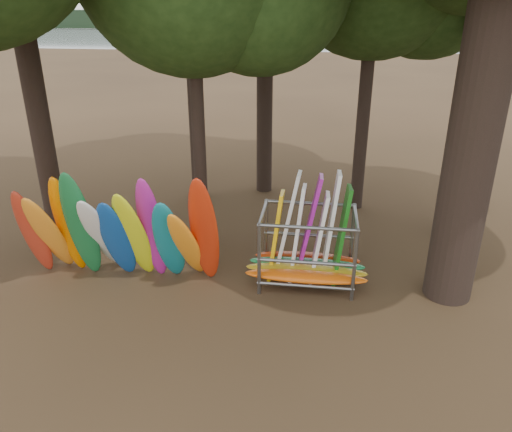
# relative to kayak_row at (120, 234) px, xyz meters

# --- Properties ---
(ground) EXTENTS (120.00, 120.00, 0.00)m
(ground) POSITION_rel_kayak_row_xyz_m (2.98, -0.03, -1.36)
(ground) COLOR #47331E
(ground) RESTS_ON ground
(lake) EXTENTS (160.00, 160.00, 0.00)m
(lake) POSITION_rel_kayak_row_xyz_m (2.98, 59.97, -1.36)
(lake) COLOR gray
(lake) RESTS_ON ground
(far_shore) EXTENTS (160.00, 4.00, 4.00)m
(far_shore) POSITION_rel_kayak_row_xyz_m (2.98, 109.97, 0.64)
(far_shore) COLOR black
(far_shore) RESTS_ON ground
(kayak_row) EXTENTS (5.11, 2.07, 3.26)m
(kayak_row) POSITION_rel_kayak_row_xyz_m (0.00, 0.00, 0.00)
(kayak_row) COLOR #B52E1B
(kayak_row) RESTS_ON ground
(storage_rack) EXTENTS (3.08, 1.53, 2.88)m
(storage_rack) POSITION_rel_kayak_row_xyz_m (4.62, 0.68, -0.46)
(storage_rack) COLOR slate
(storage_rack) RESTS_ON ground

